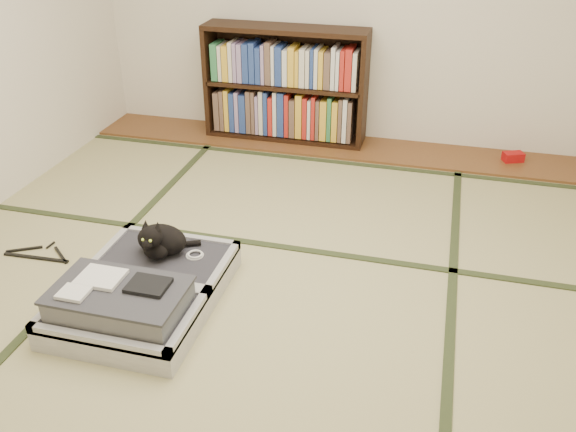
# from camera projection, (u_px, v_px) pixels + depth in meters

# --- Properties ---
(floor) EXTENTS (4.50, 4.50, 0.00)m
(floor) POSITION_uv_depth(u_px,v_px,m) (263.00, 285.00, 3.32)
(floor) COLOR tan
(floor) RESTS_ON ground
(wood_strip) EXTENTS (4.00, 0.50, 0.02)m
(wood_strip) POSITION_uv_depth(u_px,v_px,m) (333.00, 146.00, 5.00)
(wood_strip) COLOR brown
(wood_strip) RESTS_ON ground
(red_item) EXTENTS (0.17, 0.14, 0.07)m
(red_item) POSITION_uv_depth(u_px,v_px,m) (513.00, 157.00, 4.69)
(red_item) COLOR #AB0D0E
(red_item) RESTS_ON wood_strip
(room_shell) EXTENTS (4.50, 4.50, 4.50)m
(room_shell) POSITION_uv_depth(u_px,v_px,m) (256.00, 6.00, 2.60)
(room_shell) COLOR white
(room_shell) RESTS_ON ground
(tatami_borders) EXTENTS (4.00, 4.50, 0.01)m
(tatami_borders) POSITION_uv_depth(u_px,v_px,m) (286.00, 239.00, 3.73)
(tatami_borders) COLOR #2D381E
(tatami_borders) RESTS_ON ground
(bookcase) EXTENTS (1.31, 0.30, 0.92)m
(bookcase) POSITION_uv_depth(u_px,v_px,m) (285.00, 87.00, 4.94)
(bookcase) COLOR black
(bookcase) RESTS_ON wood_strip
(suitcase) EXTENTS (0.72, 0.95, 0.28)m
(suitcase) POSITION_uv_depth(u_px,v_px,m) (141.00, 293.00, 3.09)
(suitcase) COLOR silver
(suitcase) RESTS_ON floor
(cat) EXTENTS (0.32, 0.32, 0.26)m
(cat) POSITION_uv_depth(u_px,v_px,m) (160.00, 241.00, 3.28)
(cat) COLOR black
(cat) RESTS_ON suitcase
(cable_coil) EXTENTS (0.10, 0.10, 0.02)m
(cable_coil) POSITION_uv_depth(u_px,v_px,m) (195.00, 255.00, 3.31)
(cable_coil) COLOR white
(cable_coil) RESTS_ON suitcase
(hanger) EXTENTS (0.42, 0.20, 0.01)m
(hanger) POSITION_uv_depth(u_px,v_px,m) (39.00, 255.00, 3.57)
(hanger) COLOR black
(hanger) RESTS_ON floor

